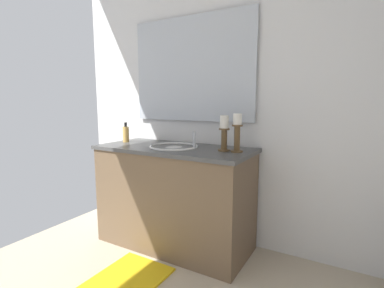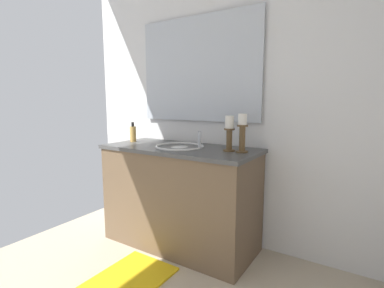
{
  "view_description": "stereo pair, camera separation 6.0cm",
  "coord_description": "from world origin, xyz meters",
  "px_view_note": "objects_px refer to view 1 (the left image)",
  "views": [
    {
      "loc": [
        0.7,
        1.11,
        1.21
      ],
      "look_at": [
        -0.43,
        0.46,
        1.02
      ],
      "focal_mm": 26.74,
      "sensor_mm": 36.0,
      "label": 1
    },
    {
      "loc": [
        0.67,
        1.16,
        1.21
      ],
      "look_at": [
        -0.43,
        0.46,
        1.02
      ],
      "focal_mm": 26.74,
      "sensor_mm": 36.0,
      "label": 2
    }
  ],
  "objects_px": {
    "candle_holder_tall": "(237,132)",
    "bath_mat": "(124,282)",
    "candle_holder_short": "(224,132)",
    "sink_basin": "(174,152)",
    "vanity_cabinet": "(174,196)",
    "mirror": "(191,69)",
    "soap_bottle": "(126,134)"
  },
  "relations": [
    {
      "from": "vanity_cabinet",
      "to": "sink_basin",
      "type": "distance_m",
      "value": 0.38
    },
    {
      "from": "candle_holder_tall",
      "to": "soap_bottle",
      "type": "distance_m",
      "value": 1.07
    },
    {
      "from": "sink_basin",
      "to": "soap_bottle",
      "type": "distance_m",
      "value": 0.55
    },
    {
      "from": "sink_basin",
      "to": "soap_bottle",
      "type": "xyz_separation_m",
      "value": [
        -0.02,
        -0.54,
        0.11
      ]
    },
    {
      "from": "vanity_cabinet",
      "to": "mirror",
      "type": "relative_size",
      "value": 1.11
    },
    {
      "from": "mirror",
      "to": "candle_holder_tall",
      "type": "xyz_separation_m",
      "value": [
        0.24,
        0.53,
        -0.5
      ]
    },
    {
      "from": "soap_bottle",
      "to": "bath_mat",
      "type": "relative_size",
      "value": 0.3
    },
    {
      "from": "sink_basin",
      "to": "vanity_cabinet",
      "type": "bearing_deg",
      "value": -90.0
    },
    {
      "from": "candle_holder_tall",
      "to": "sink_basin",
      "type": "bearing_deg",
      "value": -85.88
    },
    {
      "from": "sink_basin",
      "to": "mirror",
      "type": "relative_size",
      "value": 0.34
    },
    {
      "from": "soap_bottle",
      "to": "candle_holder_tall",
      "type": "bearing_deg",
      "value": 90.87
    },
    {
      "from": "candle_holder_tall",
      "to": "candle_holder_short",
      "type": "distance_m",
      "value": 0.1
    },
    {
      "from": "mirror",
      "to": "candle_holder_tall",
      "type": "bearing_deg",
      "value": 65.42
    },
    {
      "from": "candle_holder_tall",
      "to": "bath_mat",
      "type": "relative_size",
      "value": 0.47
    },
    {
      "from": "vanity_cabinet",
      "to": "sink_basin",
      "type": "xyz_separation_m",
      "value": [
        -0.0,
        0.0,
        0.38
      ]
    },
    {
      "from": "candle_holder_short",
      "to": "soap_bottle",
      "type": "xyz_separation_m",
      "value": [
        0.01,
        -0.97,
        -0.07
      ]
    },
    {
      "from": "candle_holder_tall",
      "to": "mirror",
      "type": "bearing_deg",
      "value": -114.58
    },
    {
      "from": "sink_basin",
      "to": "candle_holder_short",
      "type": "relative_size",
      "value": 1.52
    },
    {
      "from": "candle_holder_tall",
      "to": "bath_mat",
      "type": "bearing_deg",
      "value": -38.59
    },
    {
      "from": "sink_basin",
      "to": "candle_holder_tall",
      "type": "relative_size",
      "value": 1.43
    },
    {
      "from": "vanity_cabinet",
      "to": "mirror",
      "type": "bearing_deg",
      "value": 179.99
    },
    {
      "from": "sink_basin",
      "to": "mirror",
      "type": "distance_m",
      "value": 0.74
    },
    {
      "from": "candle_holder_short",
      "to": "vanity_cabinet",
      "type": "bearing_deg",
      "value": -85.14
    },
    {
      "from": "candle_holder_tall",
      "to": "bath_mat",
      "type": "height_order",
      "value": "candle_holder_tall"
    },
    {
      "from": "sink_basin",
      "to": "candle_holder_short",
      "type": "height_order",
      "value": "candle_holder_short"
    },
    {
      "from": "mirror",
      "to": "soap_bottle",
      "type": "xyz_separation_m",
      "value": [
        0.26,
        -0.54,
        -0.57
      ]
    },
    {
      "from": "vanity_cabinet",
      "to": "candle_holder_tall",
      "type": "relative_size",
      "value": 4.61
    },
    {
      "from": "candle_holder_tall",
      "to": "candle_holder_short",
      "type": "height_order",
      "value": "candle_holder_tall"
    },
    {
      "from": "candle_holder_short",
      "to": "sink_basin",
      "type": "bearing_deg",
      "value": -85.13
    },
    {
      "from": "vanity_cabinet",
      "to": "soap_bottle",
      "type": "bearing_deg",
      "value": -92.31
    },
    {
      "from": "sink_basin",
      "to": "soap_bottle",
      "type": "height_order",
      "value": "soap_bottle"
    },
    {
      "from": "vanity_cabinet",
      "to": "candle_holder_short",
      "type": "xyz_separation_m",
      "value": [
        -0.04,
        0.43,
        0.56
      ]
    }
  ]
}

